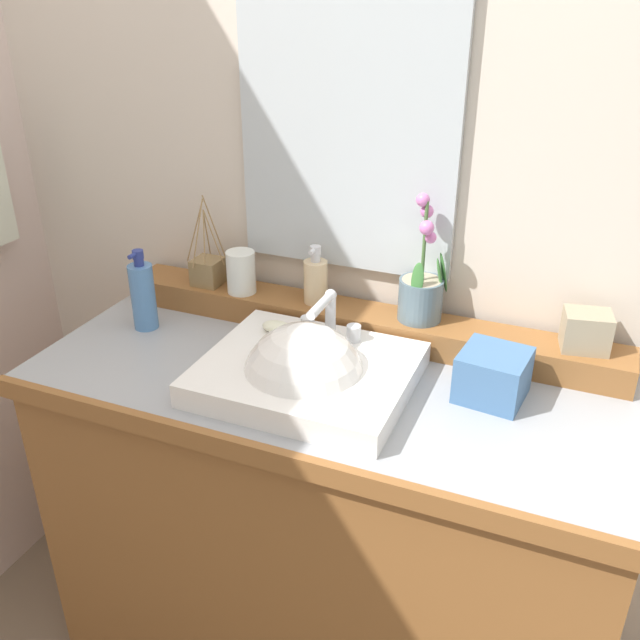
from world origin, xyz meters
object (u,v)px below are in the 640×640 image
at_px(sink_basin, 305,380).
at_px(soap_dispenser, 316,280).
at_px(tumbler_cup, 241,272).
at_px(potted_plant, 421,290).
at_px(reed_diffuser, 208,270).
at_px(trinket_box, 586,331).
at_px(soap_bar, 277,327).
at_px(tissue_box, 493,375).
at_px(lotion_bottle, 143,295).

bearing_deg(sink_basin, soap_dispenser, 108.46).
bearing_deg(tumbler_cup, potted_plant, 3.18).
xyz_separation_m(potted_plant, soap_dispenser, (-0.26, -0.01, -0.01)).
relative_size(reed_diffuser, trinket_box, 2.45).
xyz_separation_m(soap_bar, reed_diffuser, (-0.26, 0.15, 0.04)).
height_order(trinket_box, tissue_box, trinket_box).
distance_m(trinket_box, tissue_box, 0.23).
distance_m(potted_plant, reed_diffuser, 0.55).
bearing_deg(sink_basin, tissue_box, 17.52).
bearing_deg(soap_bar, potted_plant, 29.48).
xyz_separation_m(potted_plant, trinket_box, (0.36, -0.00, -0.03)).
relative_size(soap_bar, tumbler_cup, 0.66).
xyz_separation_m(potted_plant, lotion_bottle, (-0.64, -0.17, -0.05)).
distance_m(trinket_box, lotion_bottle, 1.01).
height_order(tumbler_cup, lotion_bottle, lotion_bottle).
distance_m(potted_plant, tissue_box, 0.27).
distance_m(sink_basin, potted_plant, 0.34).
height_order(potted_plant, tissue_box, potted_plant).
relative_size(reed_diffuser, lotion_bottle, 1.16).
height_order(potted_plant, trinket_box, potted_plant).
bearing_deg(soap_bar, tumbler_cup, 139.90).
bearing_deg(soap_dispenser, tumbler_cup, -175.05).
bearing_deg(tissue_box, trinket_box, 44.43).
bearing_deg(trinket_box, tumbler_cup, 170.51).
height_order(potted_plant, soap_dispenser, potted_plant).
distance_m(lotion_bottle, tissue_box, 0.83).
distance_m(soap_bar, potted_plant, 0.34).
xyz_separation_m(sink_basin, tissue_box, (0.36, 0.12, 0.03)).
bearing_deg(potted_plant, sink_basin, -121.33).
distance_m(soap_dispenser, lotion_bottle, 0.42).
distance_m(tumbler_cup, reed_diffuser, 0.10).
height_order(sink_basin, tissue_box, sink_basin).
bearing_deg(soap_dispenser, soap_bar, -100.96).
relative_size(soap_bar, reed_diffuser, 0.30).
bearing_deg(tissue_box, sink_basin, -162.48).
relative_size(sink_basin, potted_plant, 1.47).
height_order(tumbler_cup, trinket_box, tumbler_cup).
height_order(potted_plant, tumbler_cup, potted_plant).
bearing_deg(lotion_bottle, soap_dispenser, 23.30).
bearing_deg(trinket_box, potted_plant, 168.44).
bearing_deg(lotion_bottle, trinket_box, 9.65).
relative_size(soap_bar, potted_plant, 0.24).
distance_m(soap_bar, reed_diffuser, 0.31).
relative_size(potted_plant, tissue_box, 2.26).
bearing_deg(soap_dispenser, tissue_box, -18.42).
bearing_deg(reed_diffuser, trinket_box, 0.64).
xyz_separation_m(soap_dispenser, trinket_box, (0.61, 0.01, -0.02)).
bearing_deg(soap_bar, lotion_bottle, -178.27).
xyz_separation_m(soap_bar, lotion_bottle, (-0.35, -0.01, 0.02)).
distance_m(sink_basin, tumbler_cup, 0.39).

